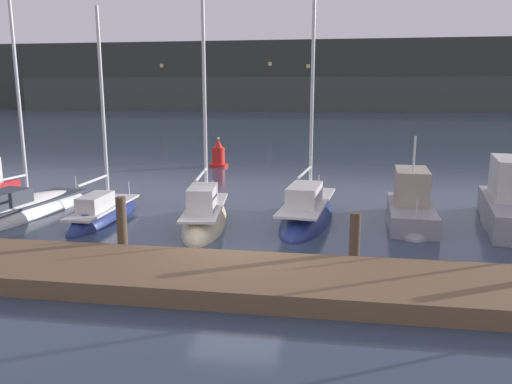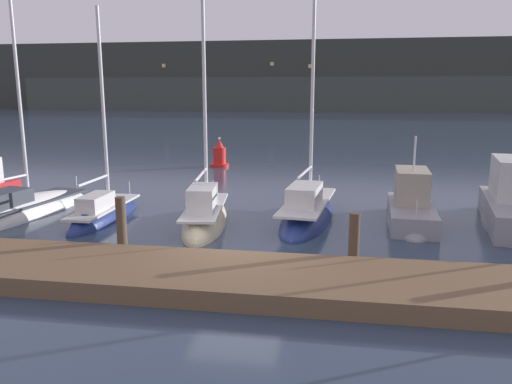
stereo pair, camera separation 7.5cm
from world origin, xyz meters
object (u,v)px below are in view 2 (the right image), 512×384
at_px(sailboat_berth_3, 17,215).
at_px(sailboat_berth_6, 307,216).
at_px(motorboat_berth_7, 411,214).
at_px(sailboat_berth_5, 205,221).
at_px(channel_buoy, 220,156).
at_px(sailboat_berth_4, 104,216).

distance_m(sailboat_berth_3, sailboat_berth_6, 10.63).
distance_m(sailboat_berth_3, motorboat_berth_7, 14.25).
xyz_separation_m(sailboat_berth_5, sailboat_berth_6, (3.43, 1.21, 0.02)).
bearing_deg(motorboat_berth_7, sailboat_berth_3, -173.79).
relative_size(sailboat_berth_6, motorboat_berth_7, 2.01).
bearing_deg(sailboat_berth_5, channel_buoy, 101.27).
relative_size(sailboat_berth_3, sailboat_berth_6, 1.06).
bearing_deg(channel_buoy, motorboat_berth_7, -50.60).
xyz_separation_m(sailboat_berth_3, sailboat_berth_4, (3.28, 0.27, 0.02)).
distance_m(sailboat_berth_4, motorboat_berth_7, 10.96).
xyz_separation_m(sailboat_berth_4, motorboat_berth_7, (10.89, 1.27, 0.21)).
distance_m(sailboat_berth_6, channel_buoy, 13.57).
height_order(sailboat_berth_5, sailboat_berth_6, sailboat_berth_6).
height_order(sailboat_berth_4, channel_buoy, sailboat_berth_4).
height_order(sailboat_berth_4, sailboat_berth_5, sailboat_berth_5).
relative_size(sailboat_berth_6, channel_buoy, 5.40).
bearing_deg(channel_buoy, sailboat_berth_5, -78.73).
bearing_deg(sailboat_berth_4, sailboat_berth_3, -175.26).
height_order(sailboat_berth_5, motorboat_berth_7, sailboat_berth_5).
bearing_deg(sailboat_berth_5, sailboat_berth_4, 176.25).
xyz_separation_m(sailboat_berth_6, motorboat_berth_7, (3.61, 0.31, 0.16)).
height_order(sailboat_berth_3, sailboat_berth_5, sailboat_berth_3).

